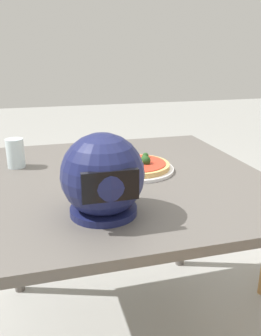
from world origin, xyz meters
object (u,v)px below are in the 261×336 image
(dining_table, at_px, (124,197))
(drinking_glass, at_px, (15,153))
(motorcycle_helmet, at_px, (103,177))
(pizza, at_px, (137,165))

(dining_table, height_order, drinking_glass, drinking_glass)
(motorcycle_helmet, bearing_deg, drinking_glass, -63.04)
(dining_table, height_order, motorcycle_helmet, motorcycle_helmet)
(dining_table, xyz_separation_m, pizza, (-0.06, -0.04, 0.11))
(drinking_glass, bearing_deg, motorcycle_helmet, 116.96)
(pizza, distance_m, drinking_glass, 0.48)
(pizza, relative_size, motorcycle_helmet, 1.08)
(dining_table, distance_m, pizza, 0.13)
(motorcycle_helmet, bearing_deg, pizza, -120.41)
(drinking_glass, bearing_deg, dining_table, 151.80)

